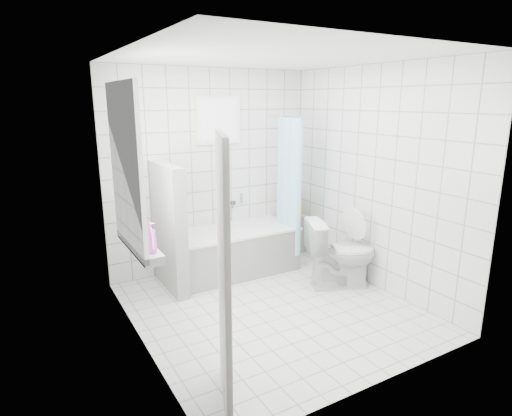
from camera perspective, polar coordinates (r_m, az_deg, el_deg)
ground at (r=4.78m, az=2.15°, el=-13.21°), size 3.00×3.00×0.00m
ceiling at (r=4.26m, az=2.49°, el=19.58°), size 3.00×3.00×0.00m
wall_back at (r=5.64m, az=-5.91°, el=4.93°), size 2.80×0.02×2.60m
wall_front at (r=3.21m, az=16.78°, el=-2.65°), size 2.80×0.02×2.60m
wall_left at (r=3.79m, az=-15.86°, el=-0.05°), size 0.02×3.00×2.60m
wall_right at (r=5.21m, az=15.45°, el=3.74°), size 0.02×3.00×2.60m
window_left at (r=4.03m, az=-16.61°, el=5.07°), size 0.01×0.90×1.40m
window_back at (r=5.58m, az=-4.93°, el=11.57°), size 0.50×0.01×0.50m
window_sill at (r=4.22m, az=-15.31°, el=-4.84°), size 0.18×1.02×0.08m
door at (r=2.99m, az=-4.31°, el=-9.47°), size 0.34×0.76×2.00m
bathtub at (r=5.61m, az=-2.94°, el=-5.71°), size 1.63×0.77×0.58m
partition_wall at (r=5.11m, az=-11.55°, el=-2.59°), size 0.15×0.85×1.50m
tiled_ledge at (r=6.36m, az=4.79°, el=-3.47°), size 0.40×0.24×0.55m
toilet at (r=5.25m, az=11.27°, el=-5.92°), size 0.94×0.75×0.84m
curtain_rod at (r=5.65m, az=3.92°, el=12.13°), size 0.02×0.80×0.02m
shower_curtain at (r=5.64m, az=4.50°, el=2.91°), size 0.14×0.48×1.78m
tub_faucet at (r=5.78m, az=-3.65°, el=0.67°), size 0.18×0.06×0.06m
sill_bottles at (r=4.14m, az=-15.20°, el=-2.71°), size 0.18×0.76×0.32m
ledge_bottles at (r=6.23m, az=5.09°, el=-0.08°), size 0.20×0.19×0.28m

